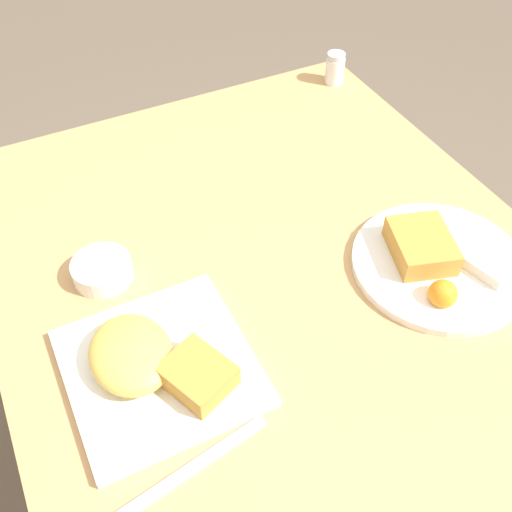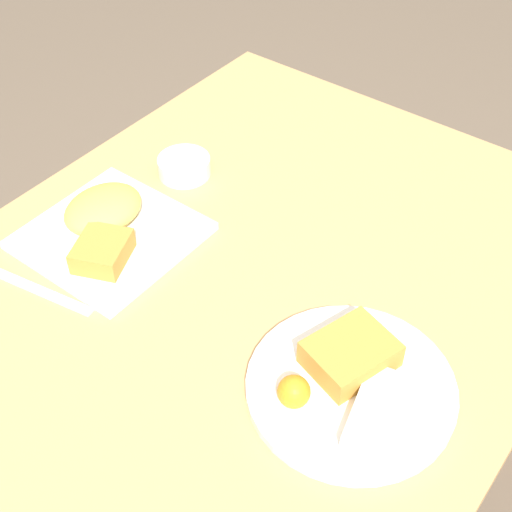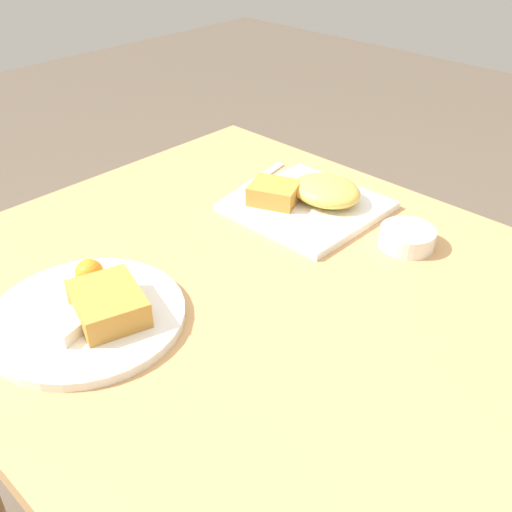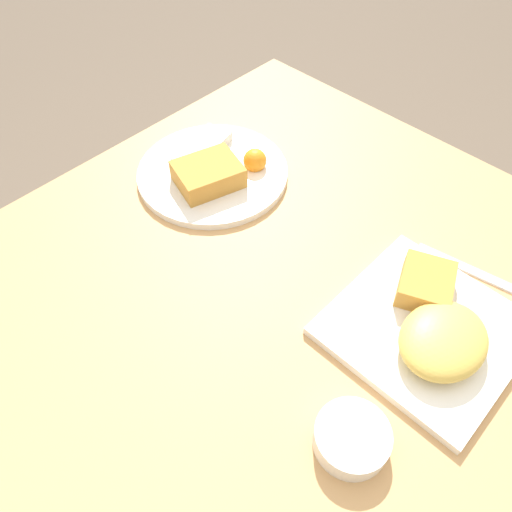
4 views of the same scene
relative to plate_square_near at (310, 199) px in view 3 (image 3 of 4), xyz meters
name	(u,v)px [view 3 (image 3 of 4)]	position (x,y,z in m)	size (l,w,h in m)	color
dining_table	(263,331)	(-0.11, 0.24, -0.11)	(1.04, 0.88, 0.78)	tan
plate_square_near	(310,199)	(0.00, 0.00, 0.00)	(0.25, 0.25, 0.06)	white
plate_oval_far	(89,311)	(0.02, 0.47, -0.01)	(0.28, 0.28, 0.05)	white
sauce_ramekin	(407,237)	(-0.20, -0.01, 0.00)	(0.09, 0.09, 0.03)	white
butter_knife	(253,182)	(0.15, 0.00, -0.02)	(0.05, 0.21, 0.00)	silver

